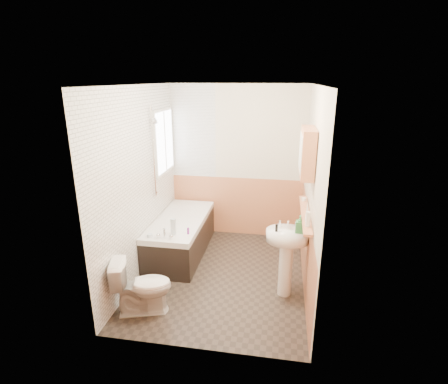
{
  "coord_description": "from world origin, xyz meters",
  "views": [
    {
      "loc": [
        0.73,
        -4.14,
        2.57
      ],
      "look_at": [
        0.0,
        0.15,
        1.15
      ],
      "focal_mm": 28.0,
      "sensor_mm": 36.0,
      "label": 1
    }
  ],
  "objects": [
    {
      "name": "black_jar",
      "position": [
        1.04,
        0.29,
        1.06
      ],
      "size": [
        0.06,
        0.06,
        0.04
      ],
      "primitive_type": "cylinder",
      "rotation": [
        0.0,
        0.0,
        -0.03
      ],
      "color": "silver",
      "rests_on": "pine_shelf"
    },
    {
      "name": "orange_bottle",
      "position": [
        -0.47,
        0.01,
        0.62
      ],
      "size": [
        0.03,
        0.03,
        0.09
      ],
      "primitive_type": "cylinder",
      "rotation": [
        0.0,
        0.0,
        0.17
      ],
      "color": "purple",
      "rests_on": "bathtub"
    },
    {
      "name": "pine_shelf",
      "position": [
        1.04,
        -0.14,
        1.03
      ],
      "size": [
        0.1,
        1.26,
        0.03
      ],
      "primitive_type": "cube",
      "color": "#D38256",
      "rests_on": "wall_right"
    },
    {
      "name": "shower_riser",
      "position": [
        -1.04,
        0.42,
        1.7
      ],
      "size": [
        0.11,
        0.08,
        1.27
      ],
      "color": "silver",
      "rests_on": "wall_left"
    },
    {
      "name": "soap_bottle",
      "position": [
        0.97,
        -0.33,
        0.91
      ],
      "size": [
        0.12,
        0.22,
        0.1
      ],
      "primitive_type": "imported",
      "rotation": [
        0.0,
        0.0,
        -0.1
      ],
      "color": "#388447",
      "rests_on": "sink"
    },
    {
      "name": "wall_left",
      "position": [
        -1.11,
        0.0,
        1.25
      ],
      "size": [
        0.02,
        2.8,
        2.5
      ],
      "primitive_type": "cube",
      "color": "beige",
      "rests_on": "ground"
    },
    {
      "name": "floor",
      "position": [
        0.0,
        0.0,
        0.0
      ],
      "size": [
        2.8,
        2.8,
        0.0
      ],
      "primitive_type": "plane",
      "color": "black",
      "rests_on": "ground"
    },
    {
      "name": "wainscot_right",
      "position": [
        1.09,
        0.0,
        0.5
      ],
      "size": [
        0.01,
        2.8,
        1.0
      ],
      "primitive_type": "cube",
      "color": "#D38256",
      "rests_on": "wall_right"
    },
    {
      "name": "ceiling",
      "position": [
        0.0,
        0.0,
        2.5
      ],
      "size": [
        2.8,
        2.8,
        0.0
      ],
      "primitive_type": "plane",
      "rotation": [
        3.14,
        0.0,
        0.0
      ],
      "color": "white",
      "rests_on": "ground"
    },
    {
      "name": "wainscot_front",
      "position": [
        0.0,
        -1.39,
        0.5
      ],
      "size": [
        2.2,
        0.01,
        1.0
      ],
      "primitive_type": "cube",
      "color": "#D38256",
      "rests_on": "wall_front"
    },
    {
      "name": "bathtub",
      "position": [
        -0.73,
        0.53,
        0.3
      ],
      "size": [
        0.7,
        1.62,
        0.71
      ],
      "color": "black",
      "rests_on": "floor"
    },
    {
      "name": "toilet",
      "position": [
        -0.76,
        -0.92,
        0.33
      ],
      "size": [
        0.74,
        0.55,
        0.65
      ],
      "primitive_type": "imported",
      "rotation": [
        0.0,
        0.0,
        1.86
      ],
      "color": "white",
      "rests_on": "floor"
    },
    {
      "name": "green_bottle",
      "position": [
        1.04,
        -0.38,
        1.16
      ],
      "size": [
        0.05,
        0.05,
        0.24
      ],
      "primitive_type": "cone",
      "rotation": [
        0.0,
        0.0,
        -0.02
      ],
      "color": "silver",
      "rests_on": "pine_shelf"
    },
    {
      "name": "wall_back",
      "position": [
        0.0,
        1.41,
        1.25
      ],
      "size": [
        2.2,
        0.02,
        2.5
      ],
      "primitive_type": "cube",
      "color": "beige",
      "rests_on": "ground"
    },
    {
      "name": "sink",
      "position": [
        0.84,
        -0.3,
        0.62
      ],
      "size": [
        0.5,
        0.41,
        0.97
      ],
      "rotation": [
        0.0,
        0.0,
        0.07
      ],
      "color": "white",
      "rests_on": "floor"
    },
    {
      "name": "window",
      "position": [
        -1.06,
        0.95,
        1.65
      ],
      "size": [
        0.03,
        0.79,
        0.99
      ],
      "color": "white",
      "rests_on": "wall_left"
    },
    {
      "name": "tile_return_back",
      "position": [
        -0.73,
        1.39,
        1.75
      ],
      "size": [
        0.75,
        0.01,
        1.5
      ],
      "primitive_type": "cube",
      "color": "white",
      "rests_on": "wall_back"
    },
    {
      "name": "tile_cladding_left",
      "position": [
        -1.09,
        0.0,
        1.25
      ],
      "size": [
        0.01,
        2.8,
        2.5
      ],
      "primitive_type": "cube",
      "color": "white",
      "rests_on": "wall_left"
    },
    {
      "name": "foam_can",
      "position": [
        1.04,
        -0.55,
        1.12
      ],
      "size": [
        0.07,
        0.07,
        0.17
      ],
      "primitive_type": "cylinder",
      "rotation": [
        0.0,
        0.0,
        -0.37
      ],
      "color": "silver",
      "rests_on": "pine_shelf"
    },
    {
      "name": "wall_front",
      "position": [
        0.0,
        -1.41,
        1.25
      ],
      "size": [
        2.2,
        0.02,
        2.5
      ],
      "primitive_type": "cube",
      "color": "beige",
      "rests_on": "ground"
    },
    {
      "name": "wainscot_back",
      "position": [
        0.0,
        1.39,
        0.5
      ],
      "size": [
        2.2,
        0.01,
        1.0
      ],
      "primitive_type": "cube",
      "color": "#D38256",
      "rests_on": "wall_back"
    },
    {
      "name": "clear_bottle",
      "position": [
        0.71,
        -0.35,
        0.91
      ],
      "size": [
        0.04,
        0.04,
        0.09
      ],
      "primitive_type": "cylinder",
      "rotation": [
        0.0,
        0.0,
        0.32
      ],
      "color": "black",
      "rests_on": "sink"
    },
    {
      "name": "cream_jar",
      "position": [
        -0.94,
        -0.17,
        0.6
      ],
      "size": [
        0.08,
        0.08,
        0.05
      ],
      "primitive_type": "cylinder",
      "rotation": [
        0.0,
        0.0,
        -0.07
      ],
      "color": "silver",
      "rests_on": "bathtub"
    },
    {
      "name": "wall_right",
      "position": [
        1.11,
        0.0,
        1.25
      ],
      "size": [
        0.02,
        2.8,
        2.5
      ],
      "primitive_type": "cube",
      "color": "beige",
      "rests_on": "ground"
    },
    {
      "name": "blue_gel",
      "position": [
        -0.65,
        -0.05,
        0.69
      ],
      "size": [
        0.07,
        0.05,
        0.23
      ],
      "primitive_type": "cube",
      "rotation": [
        0.0,
        0.0,
        -0.11
      ],
      "color": "silver",
      "rests_on": "bathtub"
    },
    {
      "name": "medicine_cabinet",
      "position": [
        1.01,
        -0.07,
        1.76
      ],
      "size": [
        0.16,
        0.62,
        0.56
      ],
      "color": "#D38256",
      "rests_on": "wall_right"
    }
  ]
}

